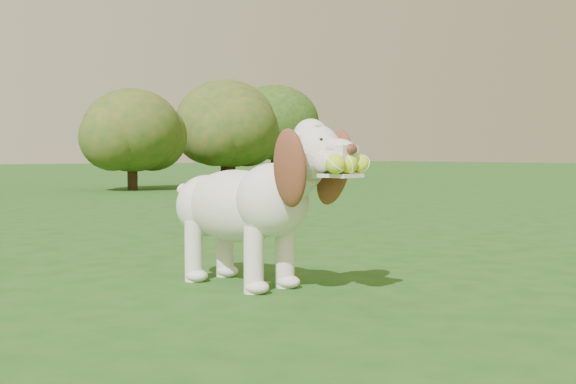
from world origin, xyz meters
TOP-DOWN VIEW (x-y plane):
  - ground at (0.00, 0.00)m, footprint 80.00×80.00m
  - dog at (-0.13, 0.37)m, footprint 0.46×1.07m
  - shrub_d at (5.27, 9.20)m, footprint 1.72×1.72m
  - shrub_c at (2.94, 8.34)m, footprint 1.53×1.53m
  - shrub_f at (5.29, 9.39)m, footprint 1.88×1.88m
  - shrub_h at (8.72, 12.62)m, footprint 2.21×2.21m

SIDE VIEW (x-z plane):
  - ground at x=0.00m, z-range 0.00..0.00m
  - dog at x=-0.13m, z-range 0.02..0.72m
  - shrub_c at x=2.94m, z-range 0.14..1.72m
  - shrub_d at x=5.27m, z-range 0.16..1.94m
  - shrub_f at x=5.29m, z-range 0.17..2.12m
  - shrub_h at x=8.72m, z-range 0.20..2.49m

